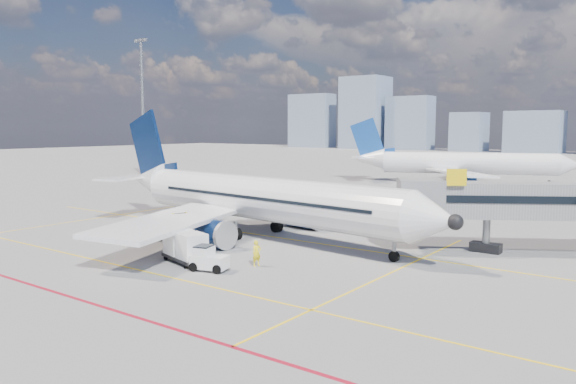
{
  "coord_description": "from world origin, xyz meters",
  "views": [
    {
      "loc": [
        29.45,
        -28.98,
        9.25
      ],
      "look_at": [
        2.5,
        7.62,
        4.0
      ],
      "focal_mm": 35.0,
      "sensor_mm": 36.0,
      "label": 1
    }
  ],
  "objects_px": {
    "second_aircraft": "(458,163)",
    "belt_loader": "(159,229)",
    "main_aircraft": "(251,198)",
    "cargo_dolly": "(185,246)",
    "baggage_tug": "(208,259)",
    "ramp_worker": "(257,253)"
  },
  "relations": [
    {
      "from": "second_aircraft",
      "to": "cargo_dolly",
      "type": "height_order",
      "value": "second_aircraft"
    },
    {
      "from": "cargo_dolly",
      "to": "main_aircraft",
      "type": "bearing_deg",
      "value": 121.37
    },
    {
      "from": "main_aircraft",
      "to": "ramp_worker",
      "type": "relative_size",
      "value": 21.66
    },
    {
      "from": "belt_loader",
      "to": "cargo_dolly",
      "type": "bearing_deg",
      "value": -15.29
    },
    {
      "from": "baggage_tug",
      "to": "cargo_dolly",
      "type": "height_order",
      "value": "cargo_dolly"
    },
    {
      "from": "baggage_tug",
      "to": "second_aircraft",
      "type": "bearing_deg",
      "value": 80.79
    },
    {
      "from": "main_aircraft",
      "to": "baggage_tug",
      "type": "bearing_deg",
      "value": -56.61
    },
    {
      "from": "second_aircraft",
      "to": "belt_loader",
      "type": "height_order",
      "value": "second_aircraft"
    },
    {
      "from": "main_aircraft",
      "to": "cargo_dolly",
      "type": "height_order",
      "value": "main_aircraft"
    },
    {
      "from": "baggage_tug",
      "to": "cargo_dolly",
      "type": "bearing_deg",
      "value": 151.77
    },
    {
      "from": "baggage_tug",
      "to": "belt_loader",
      "type": "distance_m",
      "value": 12.48
    },
    {
      "from": "baggage_tug",
      "to": "belt_loader",
      "type": "relative_size",
      "value": 0.41
    },
    {
      "from": "ramp_worker",
      "to": "cargo_dolly",
      "type": "bearing_deg",
      "value": 135.51
    },
    {
      "from": "main_aircraft",
      "to": "cargo_dolly",
      "type": "distance_m",
      "value": 10.87
    },
    {
      "from": "baggage_tug",
      "to": "cargo_dolly",
      "type": "relative_size",
      "value": 0.61
    },
    {
      "from": "main_aircraft",
      "to": "baggage_tug",
      "type": "height_order",
      "value": "main_aircraft"
    },
    {
      "from": "main_aircraft",
      "to": "belt_loader",
      "type": "height_order",
      "value": "main_aircraft"
    },
    {
      "from": "ramp_worker",
      "to": "second_aircraft",
      "type": "bearing_deg",
      "value": 28.42
    },
    {
      "from": "second_aircraft",
      "to": "ramp_worker",
      "type": "relative_size",
      "value": 20.62
    },
    {
      "from": "cargo_dolly",
      "to": "belt_loader",
      "type": "distance_m",
      "value": 9.77
    },
    {
      "from": "baggage_tug",
      "to": "ramp_worker",
      "type": "relative_size",
      "value": 1.49
    },
    {
      "from": "second_aircraft",
      "to": "cargo_dolly",
      "type": "bearing_deg",
      "value": -106.19
    }
  ]
}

